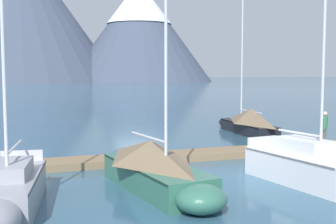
{
  "coord_description": "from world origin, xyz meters",
  "views": [
    {
      "loc": [
        -7.59,
        -14.38,
        3.93
      ],
      "look_at": [
        0.0,
        6.0,
        2.0
      ],
      "focal_mm": 47.02,
      "sensor_mm": 36.0,
      "label": 1
    }
  ],
  "objects_px": {
    "sailboat_mid_dock_starboard": "(311,168)",
    "sailboat_mid_dock_port": "(158,168)",
    "sailboat_far_berth": "(247,121)",
    "person_on_dock": "(325,126)",
    "sailboat_second_berth": "(8,194)"
  },
  "relations": [
    {
      "from": "person_on_dock",
      "to": "sailboat_mid_dock_port",
      "type": "bearing_deg",
      "value": -157.49
    },
    {
      "from": "sailboat_mid_dock_starboard",
      "to": "person_on_dock",
      "type": "distance_m",
      "value": 7.81
    },
    {
      "from": "sailboat_far_berth",
      "to": "person_on_dock",
      "type": "relative_size",
      "value": 5.32
    },
    {
      "from": "sailboat_mid_dock_starboard",
      "to": "sailboat_mid_dock_port",
      "type": "bearing_deg",
      "value": 165.71
    },
    {
      "from": "sailboat_mid_dock_port",
      "to": "person_on_dock",
      "type": "distance_m",
      "value": 11.38
    },
    {
      "from": "sailboat_mid_dock_starboard",
      "to": "person_on_dock",
      "type": "bearing_deg",
      "value": 46.71
    },
    {
      "from": "sailboat_mid_dock_starboard",
      "to": "person_on_dock",
      "type": "xyz_separation_m",
      "value": [
        5.34,
        5.67,
        0.6
      ]
    },
    {
      "from": "sailboat_second_berth",
      "to": "sailboat_mid_dock_port",
      "type": "distance_m",
      "value": 4.81
    },
    {
      "from": "sailboat_second_berth",
      "to": "sailboat_far_berth",
      "type": "relative_size",
      "value": 0.98
    },
    {
      "from": "sailboat_second_berth",
      "to": "sailboat_far_berth",
      "type": "distance_m",
      "value": 19.09
    },
    {
      "from": "sailboat_second_berth",
      "to": "sailboat_mid_dock_starboard",
      "type": "height_order",
      "value": "sailboat_second_berth"
    },
    {
      "from": "sailboat_second_berth",
      "to": "sailboat_mid_dock_port",
      "type": "relative_size",
      "value": 1.27
    },
    {
      "from": "sailboat_mid_dock_starboard",
      "to": "sailboat_second_berth",
      "type": "bearing_deg",
      "value": 177.75
    },
    {
      "from": "sailboat_far_berth",
      "to": "person_on_dock",
      "type": "distance_m",
      "value": 6.85
    },
    {
      "from": "sailboat_far_berth",
      "to": "sailboat_mid_dock_port",
      "type": "bearing_deg",
      "value": -131.96
    }
  ]
}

